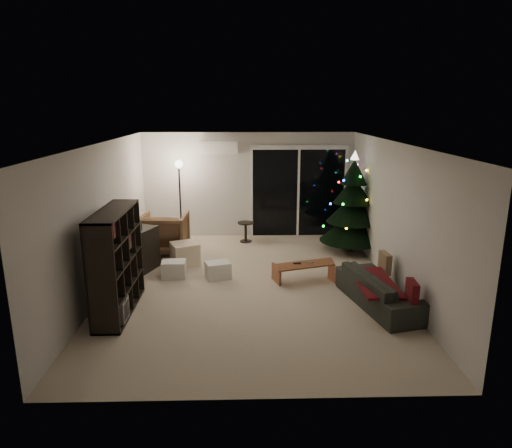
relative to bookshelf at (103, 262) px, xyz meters
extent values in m
plane|color=beige|center=(2.25, 0.98, -0.80)|extent=(6.50, 6.50, 0.00)
plane|color=white|center=(2.25, 0.98, 1.70)|extent=(6.50, 6.50, 0.00)
cube|color=silver|center=(2.25, 4.23, 0.45)|extent=(5.00, 0.02, 2.50)
cube|color=silver|center=(2.25, -2.27, 0.45)|extent=(5.00, 0.02, 2.50)
cube|color=silver|center=(-0.25, 0.98, 0.45)|extent=(0.02, 6.50, 2.50)
cube|color=silver|center=(4.75, 0.98, 0.45)|extent=(0.02, 6.50, 2.50)
cube|color=black|center=(3.45, 4.21, 0.25)|extent=(2.20, 0.02, 2.10)
cube|color=white|center=(1.55, 4.11, 1.35)|extent=(0.90, 0.22, 0.28)
cube|color=#3F3833|center=(3.45, 4.73, -0.85)|extent=(2.60, 1.00, 0.10)
cube|color=white|center=(3.45, 5.13, -0.30)|extent=(2.20, 0.06, 1.00)
cube|color=black|center=(0.00, 1.55, -0.39)|extent=(0.93, 1.41, 0.83)
cube|color=black|center=(0.00, 1.55, 0.11)|extent=(0.42, 0.50, 0.18)
imported|color=brown|center=(0.44, 2.89, -0.36)|extent=(0.97, 1.00, 0.88)
cube|color=beige|center=(0.95, 2.12, -0.58)|extent=(0.65, 0.65, 0.45)
cube|color=white|center=(0.83, 1.43, -0.65)|extent=(0.44, 0.34, 0.31)
cube|color=white|center=(1.65, 1.36, -0.65)|extent=(0.52, 0.44, 0.31)
cylinder|color=black|center=(2.17, 3.68, -0.57)|extent=(0.44, 0.44, 0.47)
cylinder|color=black|center=(0.69, 3.64, 0.13)|extent=(0.30, 0.30, 1.87)
imported|color=#2D2F2C|center=(4.30, 0.10, -0.54)|extent=(1.12, 1.95, 0.54)
cube|color=#40090C|center=(4.20, 0.10, -0.42)|extent=(0.57, 1.32, 0.04)
cube|color=tan|center=(4.55, 0.75, -0.32)|extent=(0.14, 0.36, 0.35)
cube|color=#40090C|center=(4.55, -0.55, -0.32)|extent=(0.13, 0.36, 0.35)
cube|color=black|center=(3.08, 1.12, -0.45)|extent=(0.14, 0.04, 0.02)
cube|color=slate|center=(3.33, 1.17, -0.45)|extent=(0.13, 0.08, 0.02)
cone|color=black|center=(4.46, 2.88, 0.29)|extent=(1.71, 1.71, 2.19)
camera|label=1|loc=(2.14, -6.59, 2.29)|focal=32.00mm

